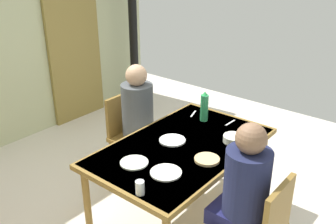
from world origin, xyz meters
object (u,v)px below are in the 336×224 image
object	(u,v)px
water_bottle_green_near	(204,107)
person_far_diner	(139,110)
dining_table	(182,152)
chair_far_diner	(129,132)
serving_bowl_center	(233,139)
person_near_diner	(245,184)

from	to	relation	value
water_bottle_green_near	person_far_diner	bearing A→B (deg)	117.14
person_far_diner	dining_table	bearing A→B (deg)	72.55
dining_table	water_bottle_green_near	xyz separation A→B (m)	(0.50, 0.13, 0.20)
chair_far_diner	water_bottle_green_near	xyz separation A→B (m)	(0.28, -0.69, 0.37)
water_bottle_green_near	serving_bowl_center	world-z (taller)	water_bottle_green_near
dining_table	chair_far_diner	xyz separation A→B (m)	(0.21, 0.82, -0.17)
person_near_diner	serving_bowl_center	size ratio (longest dim) A/B	4.53
person_near_diner	person_far_diner	distance (m)	1.44
person_near_diner	chair_far_diner	bearing A→B (deg)	73.40
chair_far_diner	person_far_diner	distance (m)	0.31
person_far_diner	water_bottle_green_near	distance (m)	0.63
dining_table	serving_bowl_center	distance (m)	0.43
person_far_diner	serving_bowl_center	size ratio (longest dim) A/B	4.53
chair_far_diner	person_far_diner	size ratio (longest dim) A/B	1.13
person_near_diner	water_bottle_green_near	distance (m)	1.10
person_near_diner	serving_bowl_center	xyz separation A→B (m)	(0.54, 0.39, -0.02)
water_bottle_green_near	person_near_diner	bearing A→B (deg)	-131.97
chair_far_diner	person_near_diner	xyz separation A→B (m)	(-0.45, -1.50, 0.28)
dining_table	person_far_diner	distance (m)	0.72
person_far_diner	water_bottle_green_near	bearing A→B (deg)	117.14
serving_bowl_center	water_bottle_green_near	bearing A→B (deg)	65.67
person_near_diner	water_bottle_green_near	bearing A→B (deg)	48.03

